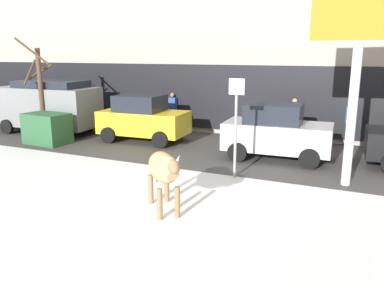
{
  "coord_description": "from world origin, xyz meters",
  "views": [
    {
      "loc": [
        4.34,
        -6.1,
        3.51
      ],
      "look_at": [
        0.18,
        3.21,
        1.1
      ],
      "focal_mm": 36.28,
      "sensor_mm": 36.0,
      "label": 1
    }
  ],
  "objects_px": {
    "billboard": "(361,19)",
    "bare_tree_left_lot": "(40,88)",
    "pedestrian_near_billboard": "(173,111)",
    "car_grey_van": "(48,105)",
    "car_yellow_hatchback": "(143,118)",
    "street_sign": "(236,120)",
    "car_silver_hatchback": "(276,132)",
    "dumpster": "(47,129)",
    "pedestrian_far_left": "(350,123)",
    "pedestrian_by_cars": "(294,120)",
    "cow_tan": "(164,169)"
  },
  "relations": [
    {
      "from": "car_silver_hatchback",
      "to": "pedestrian_near_billboard",
      "type": "height_order",
      "value": "car_silver_hatchback"
    },
    {
      "from": "car_silver_hatchback",
      "to": "pedestrian_by_cars",
      "type": "xyz_separation_m",
      "value": [
        0.07,
        2.95,
        -0.05
      ]
    },
    {
      "from": "cow_tan",
      "to": "dumpster",
      "type": "relative_size",
      "value": 1.0
    },
    {
      "from": "pedestrian_near_billboard",
      "to": "bare_tree_left_lot",
      "type": "xyz_separation_m",
      "value": [
        -4.24,
        -3.66,
        1.2
      ]
    },
    {
      "from": "pedestrian_by_cars",
      "to": "dumpster",
      "type": "distance_m",
      "value": 9.81
    },
    {
      "from": "street_sign",
      "to": "car_silver_hatchback",
      "type": "bearing_deg",
      "value": 75.85
    },
    {
      "from": "pedestrian_by_cars",
      "to": "pedestrian_far_left",
      "type": "distance_m",
      "value": 2.11
    },
    {
      "from": "billboard",
      "to": "dumpster",
      "type": "bearing_deg",
      "value": 177.53
    },
    {
      "from": "car_grey_van",
      "to": "car_yellow_hatchback",
      "type": "xyz_separation_m",
      "value": [
        4.76,
        0.23,
        -0.32
      ]
    },
    {
      "from": "pedestrian_by_cars",
      "to": "bare_tree_left_lot",
      "type": "height_order",
      "value": "bare_tree_left_lot"
    },
    {
      "from": "billboard",
      "to": "street_sign",
      "type": "relative_size",
      "value": 1.97
    },
    {
      "from": "cow_tan",
      "to": "car_grey_van",
      "type": "distance_m",
      "value": 10.66
    },
    {
      "from": "car_yellow_hatchback",
      "to": "pedestrian_far_left",
      "type": "bearing_deg",
      "value": 17.61
    },
    {
      "from": "car_grey_van",
      "to": "car_silver_hatchback",
      "type": "relative_size",
      "value": 1.31
    },
    {
      "from": "car_yellow_hatchback",
      "to": "dumpster",
      "type": "distance_m",
      "value": 3.77
    },
    {
      "from": "car_grey_van",
      "to": "pedestrian_near_billboard",
      "type": "height_order",
      "value": "car_grey_van"
    },
    {
      "from": "billboard",
      "to": "bare_tree_left_lot",
      "type": "distance_m",
      "value": 12.24
    },
    {
      "from": "car_grey_van",
      "to": "dumpster",
      "type": "height_order",
      "value": "car_grey_van"
    },
    {
      "from": "car_grey_van",
      "to": "street_sign",
      "type": "distance_m",
      "value": 10.03
    },
    {
      "from": "car_yellow_hatchback",
      "to": "car_silver_hatchback",
      "type": "bearing_deg",
      "value": -5.3
    },
    {
      "from": "car_grey_van",
      "to": "car_silver_hatchback",
      "type": "xyz_separation_m",
      "value": [
        10.25,
        -0.28,
        -0.32
      ]
    },
    {
      "from": "dumpster",
      "to": "pedestrian_far_left",
      "type": "bearing_deg",
      "value": 22.03
    },
    {
      "from": "car_grey_van",
      "to": "pedestrian_far_left",
      "type": "xyz_separation_m",
      "value": [
        12.43,
        2.66,
        -0.36
      ]
    },
    {
      "from": "pedestrian_far_left",
      "to": "billboard",
      "type": "bearing_deg",
      "value": -88.17
    },
    {
      "from": "car_grey_van",
      "to": "pedestrian_near_billboard",
      "type": "xyz_separation_m",
      "value": [
        4.85,
        2.66,
        -0.36
      ]
    },
    {
      "from": "cow_tan",
      "to": "dumpster",
      "type": "distance_m",
      "value": 8.43
    },
    {
      "from": "cow_tan",
      "to": "bare_tree_left_lot",
      "type": "height_order",
      "value": "bare_tree_left_lot"
    },
    {
      "from": "billboard",
      "to": "car_grey_van",
      "type": "bearing_deg",
      "value": 170.03
    },
    {
      "from": "car_grey_van",
      "to": "street_sign",
      "type": "bearing_deg",
      "value": -16.25
    },
    {
      "from": "car_yellow_hatchback",
      "to": "street_sign",
      "type": "relative_size",
      "value": 1.27
    },
    {
      "from": "billboard",
      "to": "street_sign",
      "type": "height_order",
      "value": "billboard"
    },
    {
      "from": "pedestrian_by_cars",
      "to": "car_yellow_hatchback",
      "type": "bearing_deg",
      "value": -156.37
    },
    {
      "from": "bare_tree_left_lot",
      "to": "street_sign",
      "type": "distance_m",
      "value": 9.19
    },
    {
      "from": "car_silver_hatchback",
      "to": "car_yellow_hatchback",
      "type": "bearing_deg",
      "value": 174.7
    },
    {
      "from": "dumpster",
      "to": "street_sign",
      "type": "bearing_deg",
      "value": -7.53
    },
    {
      "from": "pedestrian_by_cars",
      "to": "bare_tree_left_lot",
      "type": "xyz_separation_m",
      "value": [
        -9.71,
        -3.66,
        1.2
      ]
    },
    {
      "from": "billboard",
      "to": "pedestrian_near_billboard",
      "type": "relative_size",
      "value": 3.21
    },
    {
      "from": "car_yellow_hatchback",
      "to": "bare_tree_left_lot",
      "type": "xyz_separation_m",
      "value": [
        -4.14,
        -1.22,
        1.16
      ]
    },
    {
      "from": "bare_tree_left_lot",
      "to": "street_sign",
      "type": "height_order",
      "value": "bare_tree_left_lot"
    },
    {
      "from": "cow_tan",
      "to": "pedestrian_near_billboard",
      "type": "height_order",
      "value": "pedestrian_near_billboard"
    },
    {
      "from": "car_yellow_hatchback",
      "to": "bare_tree_left_lot",
      "type": "height_order",
      "value": "bare_tree_left_lot"
    },
    {
      "from": "car_silver_hatchback",
      "to": "bare_tree_left_lot",
      "type": "relative_size",
      "value": 0.87
    },
    {
      "from": "car_yellow_hatchback",
      "to": "street_sign",
      "type": "height_order",
      "value": "street_sign"
    },
    {
      "from": "bare_tree_left_lot",
      "to": "pedestrian_near_billboard",
      "type": "bearing_deg",
      "value": 40.77
    },
    {
      "from": "car_yellow_hatchback",
      "to": "bare_tree_left_lot",
      "type": "bearing_deg",
      "value": -163.57
    },
    {
      "from": "car_grey_van",
      "to": "car_silver_hatchback",
      "type": "height_order",
      "value": "car_grey_van"
    },
    {
      "from": "pedestrian_far_left",
      "to": "bare_tree_left_lot",
      "type": "distance_m",
      "value": 12.43
    },
    {
      "from": "billboard",
      "to": "cow_tan",
      "type": "bearing_deg",
      "value": -135.46
    },
    {
      "from": "pedestrian_far_left",
      "to": "car_silver_hatchback",
      "type": "bearing_deg",
      "value": -126.47
    },
    {
      "from": "pedestrian_far_left",
      "to": "cow_tan",
      "type": "bearing_deg",
      "value": -112.45
    }
  ]
}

